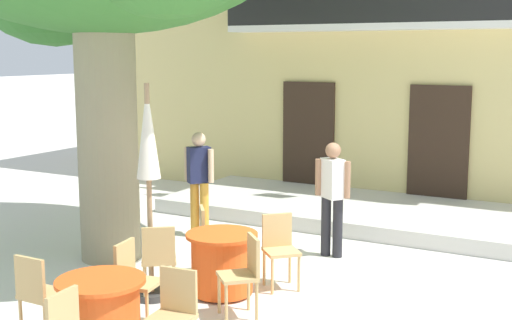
# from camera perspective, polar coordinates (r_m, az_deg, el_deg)

# --- Properties ---
(ground_plane) EXTENTS (120.00, 120.00, 0.00)m
(ground_plane) POSITION_cam_1_polar(r_m,az_deg,el_deg) (8.68, 4.27, -10.52)
(ground_plane) COLOR silver
(building_facade) EXTENTS (13.00, 5.09, 7.50)m
(building_facade) POSITION_cam_1_polar(r_m,az_deg,el_deg) (15.10, 12.38, 12.07)
(building_facade) COLOR #DBC67F
(building_facade) RESTS_ON ground
(entrance_step_platform) EXTENTS (6.29, 2.69, 0.25)m
(entrance_step_platform) POSITION_cam_1_polar(r_m,az_deg,el_deg) (12.24, 7.33, -4.13)
(entrance_step_platform) COLOR silver
(entrance_step_platform) RESTS_ON ground
(cafe_table_near_tree) EXTENTS (0.86, 0.86, 0.76)m
(cafe_table_near_tree) POSITION_cam_1_polar(r_m,az_deg,el_deg) (6.90, -12.74, -12.55)
(cafe_table_near_tree) COLOR #EA561E
(cafe_table_near_tree) RESTS_ON ground
(cafe_chair_near_tree_0) EXTENTS (0.44, 0.44, 0.91)m
(cafe_chair_near_tree_0) POSITION_cam_1_polar(r_m,az_deg,el_deg) (6.52, -6.91, -12.40)
(cafe_chair_near_tree_0) COLOR tan
(cafe_chair_near_tree_0) RESTS_ON ground
(cafe_chair_near_tree_1) EXTENTS (0.46, 0.46, 0.91)m
(cafe_chair_near_tree_1) POSITION_cam_1_polar(r_m,az_deg,el_deg) (7.49, -10.17, -9.59)
(cafe_chair_near_tree_1) COLOR tan
(cafe_chair_near_tree_1) RESTS_ON ground
(cafe_chair_near_tree_2) EXTENTS (0.40, 0.40, 0.91)m
(cafe_chair_near_tree_2) POSITION_cam_1_polar(r_m,az_deg,el_deg) (7.29, -17.67, -10.40)
(cafe_chair_near_tree_2) COLOR tan
(cafe_chair_near_tree_2) RESTS_ON ground
(cafe_table_middle) EXTENTS (0.86, 0.86, 0.76)m
(cafe_table_middle) POSITION_cam_1_polar(r_m,az_deg,el_deg) (8.30, -2.85, -8.57)
(cafe_table_middle) COLOR #EA561E
(cafe_table_middle) RESTS_ON ground
(cafe_chair_middle_0) EXTENTS (0.56, 0.56, 0.91)m
(cafe_chair_middle_0) POSITION_cam_1_polar(r_m,az_deg,el_deg) (8.15, -8.11, -7.98)
(cafe_chair_middle_0) COLOR tan
(cafe_chair_middle_0) RESTS_ON ground
(cafe_chair_middle_1) EXTENTS (0.57, 0.57, 0.91)m
(cafe_chair_middle_1) POSITION_cam_1_polar(r_m,az_deg,el_deg) (7.58, -0.99, -9.20)
(cafe_chair_middle_1) COLOR tan
(cafe_chair_middle_1) RESTS_ON ground
(cafe_chair_middle_2) EXTENTS (0.57, 0.57, 0.91)m
(cafe_chair_middle_2) POSITION_cam_1_polar(r_m,az_deg,el_deg) (8.52, 1.98, -7.13)
(cafe_chair_middle_2) COLOR tan
(cafe_chair_middle_2) RESTS_ON ground
(cafe_chair_middle_3) EXTENTS (0.56, 0.56, 0.91)m
(cafe_chair_middle_3) POSITION_cam_1_polar(r_m,az_deg,el_deg) (8.97, -3.83, -6.31)
(cafe_chair_middle_3) COLOR tan
(cafe_chair_middle_3) RESTS_ON ground
(cafe_umbrella) EXTENTS (0.44, 0.44, 2.55)m
(cafe_umbrella) POSITION_cam_1_polar(r_m,az_deg,el_deg) (7.98, -8.96, 0.01)
(cafe_umbrella) COLOR #997A56
(cafe_umbrella) RESTS_ON ground
(pedestrian_near_entrance) EXTENTS (0.53, 0.38, 1.64)m
(pedestrian_near_entrance) POSITION_cam_1_polar(r_m,az_deg,el_deg) (9.72, 6.39, -2.73)
(pedestrian_near_entrance) COLOR #232328
(pedestrian_near_entrance) RESTS_ON ground
(pedestrian_mid_plaza) EXTENTS (0.53, 0.40, 1.67)m
(pedestrian_mid_plaza) POSITION_cam_1_polar(r_m,az_deg,el_deg) (10.71, -4.76, -1.52)
(pedestrian_mid_plaza) COLOR gold
(pedestrian_mid_plaza) RESTS_ON ground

